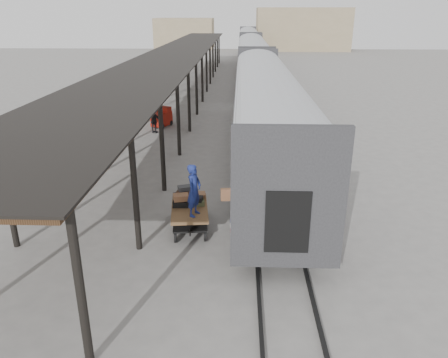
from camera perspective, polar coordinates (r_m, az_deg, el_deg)
name	(u,v)px	position (r m, az deg, el deg)	size (l,w,h in m)	color
ground	(187,222)	(16.31, -4.81, -5.57)	(160.00, 160.00, 0.00)	slate
train	(253,57)	(48.49, 3.79, 15.57)	(3.45, 76.01, 4.01)	silver
canopy	(179,53)	(38.97, -5.93, 16.11)	(4.90, 64.30, 4.15)	#422B19
rails	(252,82)	(49.02, 3.72, 12.53)	(1.54, 150.00, 0.12)	black
building_far	(302,29)	(93.31, 10.13, 18.72)	(18.00, 10.00, 8.00)	tan
building_left	(185,33)	(97.29, -5.16, 18.44)	(12.00, 8.00, 6.00)	tan
baggage_cart	(190,212)	(15.53, -4.50, -4.33)	(1.52, 2.53, 0.86)	brown
suitcase_stack	(188,197)	(15.70, -4.77, -2.42)	(1.22, 1.16, 0.58)	#38393B
luggage_tug	(162,118)	(29.99, -8.11, 7.92)	(1.35, 1.65, 1.26)	maroon
porter	(194,190)	(14.46, -3.93, -1.48)	(0.65, 0.43, 1.79)	navy
pedestrian	(154,121)	(28.30, -9.11, 7.49)	(0.92, 0.38, 1.56)	black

